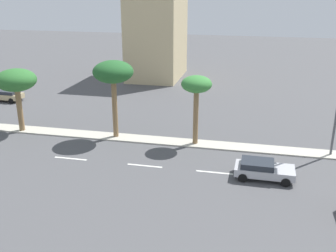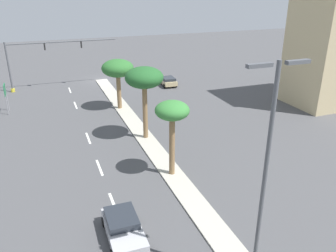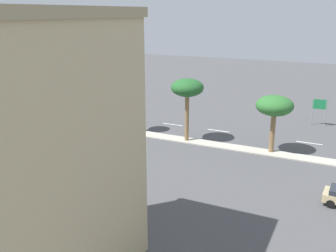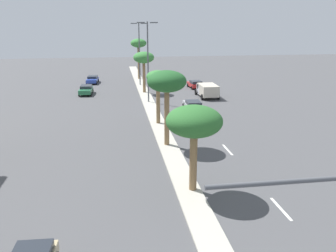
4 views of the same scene
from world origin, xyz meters
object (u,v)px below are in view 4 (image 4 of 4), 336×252
Objects in this scene: palm_tree_front at (139,45)px; street_lamp_left at (139,50)px; palm_tree_mid at (167,83)px; sedan_green_outboard at (86,90)px; street_lamp_rear at (148,57)px; sedan_black_right at (165,81)px; sedan_blue_mid at (92,79)px; sedan_silver_near at (193,105)px; palm_tree_left at (158,79)px; palm_tree_rear at (144,58)px; palm_tree_far at (194,123)px; sedan_red_inboard at (195,84)px; box_truck at (207,90)px.

palm_tree_front is 0.72× the size of street_lamp_left.
sedan_green_outboard is (-9.42, 26.36, -5.25)m from palm_tree_mid.
sedan_green_outboard is (-9.52, 7.59, -5.87)m from street_lamp_rear.
sedan_blue_mid is at bearing 161.42° from sedan_black_right.
sedan_silver_near is 0.98× the size of sedan_green_outboard.
palm_tree_rear is at bearing 89.98° from palm_tree_left.
palm_tree_left reaches higher than palm_tree_far.
sedan_black_right is 6.13m from sedan_red_inboard.
street_lamp_left is at bearing 90.61° from palm_tree_far.
sedan_green_outboard is (-9.77, -14.51, -6.18)m from palm_tree_front.
palm_tree_left is 9.09m from sedan_silver_near.
palm_tree_left is 26.16m from sedan_black_right.
palm_tree_rear is (0.01, 18.68, 0.48)m from palm_tree_left.
palm_tree_mid is at bearing -70.34° from sedan_green_outboard.
palm_tree_far is 23.56m from sedan_silver_near.
palm_tree_mid reaches higher than palm_tree_left.
sedan_blue_mid is at bearing 106.90° from palm_tree_left.
street_lamp_rear is at bearing -90.15° from palm_tree_rear.
sedan_black_right is 0.84× the size of box_truck.
palm_tree_front is 28.80m from sedan_silver_near.
palm_tree_far is at bearing -89.39° from street_lamp_left.
box_truck is at bearing -15.83° from sedan_green_outboard.
palm_tree_front is at bearing 89.10° from palm_tree_rear.
sedan_red_inboard is at bearing -37.90° from sedan_black_right.
street_lamp_left is 13.05m from sedan_green_outboard.
street_lamp_left is 11.98m from sedan_red_inboard.
palm_tree_left is 0.91× the size of palm_tree_rear.
sedan_black_right is (4.29, -8.07, -6.23)m from palm_tree_front.
street_lamp_left is 21.69m from sedan_silver_near.
box_truck reaches higher than sedan_silver_near.
sedan_red_inboard is (3.99, 15.81, 0.03)m from sedan_silver_near.
street_lamp_left is 2.82× the size of sedan_red_inboard.
palm_tree_left is 1.41× the size of sedan_silver_near.
palm_tree_far is 28.22m from street_lamp_rear.
palm_tree_mid is at bearing -108.10° from sedan_red_inboard.
palm_tree_rear is 14.82m from sedan_silver_near.
palm_tree_far is 16.82m from palm_tree_left.
street_lamp_rear reaches higher than palm_tree_rear.
palm_tree_far is 1.12× the size of box_truck.
street_lamp_left is at bearing 90.60° from street_lamp_rear.
street_lamp_rear is 2.13× the size of box_truck.
street_lamp_left is at bearing 90.08° from palm_tree_mid.
palm_tree_front is 1.88× the size of sedan_silver_near.
box_truck is (9.20, -19.88, -5.73)m from palm_tree_front.
sedan_silver_near is (5.38, 5.79, -4.49)m from palm_tree_left.
palm_tree_far is 0.90× the size of palm_tree_rear.
palm_tree_far is 0.98× the size of palm_tree_left.
sedan_red_inboard is (9.36, 2.93, -4.94)m from palm_tree_rear.
sedan_red_inboard is (9.07, 38.42, -4.20)m from palm_tree_far.
palm_tree_far is 1.39× the size of sedan_silver_near.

